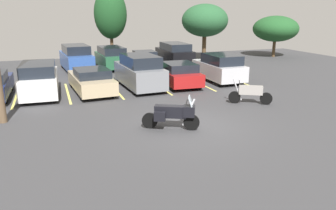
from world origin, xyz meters
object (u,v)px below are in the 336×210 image
at_px(car_red, 178,74).
at_px(car_grey, 140,72).
at_px(car_tan, 91,80).
at_px(car_silver, 219,68).
at_px(car_far_green, 111,57).
at_px(car_far_charcoal, 144,59).
at_px(motorcycle_second, 250,93).
at_px(motorcycle_touring, 173,114).
at_px(car_far_blue, 76,58).
at_px(car_far_black, 174,54).
at_px(car_white, 39,79).

bearing_deg(car_red, car_grey, 176.72).
xyz_separation_m(car_tan, car_silver, (8.32, 0.34, 0.21)).
distance_m(car_far_green, car_far_charcoal, 2.72).
relative_size(motorcycle_second, car_far_green, 0.44).
bearing_deg(motorcycle_touring, car_far_blue, 99.17).
relative_size(motorcycle_touring, car_silver, 0.49).
relative_size(car_grey, car_silver, 1.12).
relative_size(car_silver, car_far_black, 0.92).
distance_m(car_white, car_silver, 11.08).
bearing_deg(car_white, car_far_blue, 70.87).
xyz_separation_m(car_red, car_silver, (2.99, 0.29, 0.17)).
xyz_separation_m(car_tan, car_far_green, (2.53, 7.54, 0.21)).
xyz_separation_m(car_grey, car_far_blue, (-3.06, 7.35, -0.01)).
xyz_separation_m(car_red, car_far_green, (-2.81, 7.49, 0.17)).
distance_m(car_tan, car_far_blue, 7.55).
height_order(car_red, car_far_charcoal, car_red).
height_order(car_tan, car_grey, car_grey).
relative_size(motorcycle_second, car_far_blue, 0.38).
distance_m(motorcycle_touring, car_far_green, 14.82).
relative_size(car_tan, car_far_black, 1.03).
xyz_separation_m(car_white, car_grey, (5.64, 0.06, 0.07)).
distance_m(car_tan, car_grey, 2.90).
bearing_deg(car_far_green, car_silver, -51.17).
bearing_deg(motorcycle_second, car_far_black, 86.41).
xyz_separation_m(car_tan, car_far_blue, (-0.18, 7.54, 0.28)).
bearing_deg(car_far_blue, car_far_green, -0.10).
relative_size(motorcycle_touring, car_grey, 0.43).
bearing_deg(car_white, motorcycle_touring, -56.16).
bearing_deg(car_far_blue, car_grey, -67.39).
relative_size(car_far_blue, car_far_black, 1.07).
height_order(car_far_charcoal, car_far_black, car_far_black).
relative_size(car_grey, car_far_black, 1.03).
distance_m(car_grey, car_far_blue, 7.96).
bearing_deg(car_red, car_tan, -179.47).
bearing_deg(motorcycle_second, car_far_charcoal, 98.62).
bearing_deg(car_far_charcoal, car_tan, -125.10).
bearing_deg(car_grey, car_far_blue, 112.61).
bearing_deg(car_far_green, car_far_black, 0.70).
relative_size(motorcycle_second, car_far_charcoal, 0.45).
relative_size(car_tan, car_far_green, 1.10).
distance_m(motorcycle_second, car_white, 11.21).
distance_m(car_far_blue, car_far_green, 2.71).
xyz_separation_m(motorcycle_second, car_white, (-9.89, 5.27, 0.35)).
bearing_deg(car_far_blue, motorcycle_touring, -80.83).
xyz_separation_m(car_grey, car_far_green, (-0.36, 7.35, -0.09)).
height_order(car_tan, car_far_blue, car_far_blue).
bearing_deg(car_white, car_far_green, 54.54).
distance_m(car_silver, car_far_charcoal, 7.75).
distance_m(car_grey, car_far_charcoal, 7.63).
height_order(car_grey, car_far_green, car_grey).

